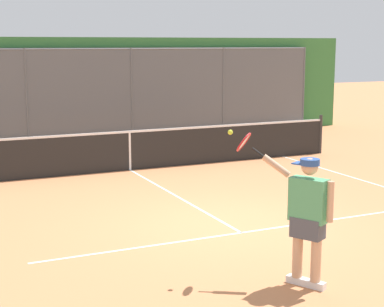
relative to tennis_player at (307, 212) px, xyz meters
The scene contains 5 objects.
ground_plane 2.98m from the tennis_player, 97.12° to the right, with size 60.00×60.00×0.00m, color #C67A4C.
court_line_markings 2.16m from the tennis_player, 100.37° to the right, with size 8.75×10.04×0.01m.
fence_backdrop 12.89m from the tennis_player, 91.56° to the right, with size 19.16×1.37×3.20m.
tennis_net 7.78m from the tennis_player, 92.58° to the right, with size 11.24×0.09×1.07m.
tennis_player is the anchor object (origin of this frame).
Camera 1 is at (4.71, 8.90, 3.02)m, focal length 57.55 mm.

